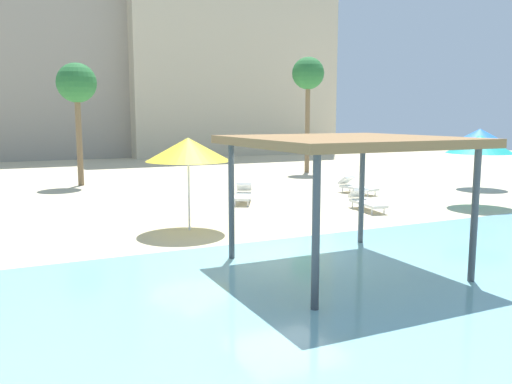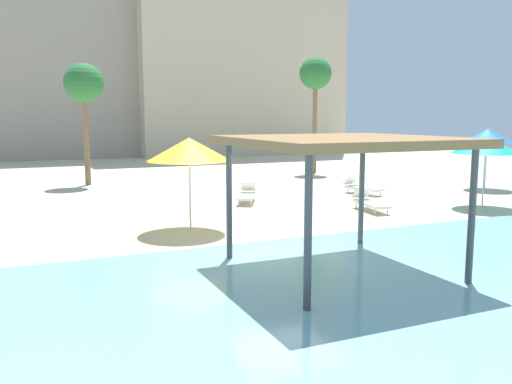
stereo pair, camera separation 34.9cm
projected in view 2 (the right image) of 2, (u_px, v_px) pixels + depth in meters
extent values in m
plane|color=beige|center=(283.00, 256.00, 12.73)|extent=(80.00, 80.00, 0.00)
cube|color=#7AB7C1|center=(440.00, 338.00, 7.98)|extent=(44.00, 13.50, 0.04)
cylinder|color=#42474C|center=(229.00, 202.00, 12.25)|extent=(0.14, 0.14, 2.74)
cylinder|color=#42474C|center=(362.00, 193.00, 13.74)|extent=(0.14, 0.14, 2.74)
cylinder|color=#42474C|center=(308.00, 234.00, 8.90)|extent=(0.14, 0.14, 2.74)
cylinder|color=#42474C|center=(472.00, 217.00, 10.39)|extent=(0.14, 0.14, 2.74)
cube|color=olive|center=(342.00, 141.00, 11.11)|extent=(4.40, 4.40, 0.18)
cylinder|color=silver|center=(486.00, 165.00, 24.59)|extent=(0.06, 0.06, 2.18)
cone|color=blue|center=(488.00, 135.00, 24.39)|extent=(2.24, 2.24, 0.61)
cylinder|color=silver|center=(190.00, 196.00, 15.56)|extent=(0.06, 0.06, 2.06)
cone|color=yellow|center=(189.00, 149.00, 15.37)|extent=(2.48, 2.48, 0.68)
cylinder|color=silver|center=(484.00, 180.00, 19.55)|extent=(0.06, 0.06, 2.00)
cone|color=teal|center=(486.00, 144.00, 19.36)|extent=(2.44, 2.44, 0.67)
cylinder|color=white|center=(251.00, 203.00, 19.84)|extent=(0.05, 0.05, 0.22)
cylinder|color=white|center=(239.00, 203.00, 19.87)|extent=(0.05, 0.05, 0.22)
cylinder|color=white|center=(254.00, 198.00, 21.26)|extent=(0.05, 0.05, 0.22)
cylinder|color=white|center=(242.00, 198.00, 21.29)|extent=(0.05, 0.05, 0.22)
cube|color=white|center=(247.00, 196.00, 20.54)|extent=(1.37, 1.87, 0.10)
cube|color=white|center=(248.00, 187.00, 21.24)|extent=(0.77, 0.73, 0.40)
cylinder|color=white|center=(380.00, 193.00, 22.46)|extent=(0.05, 0.05, 0.22)
cylinder|color=white|center=(373.00, 194.00, 22.18)|extent=(0.05, 0.05, 0.22)
cylinder|color=white|center=(355.00, 190.00, 23.61)|extent=(0.05, 0.05, 0.22)
cylinder|color=white|center=(348.00, 190.00, 23.33)|extent=(0.05, 0.05, 0.22)
cube|color=white|center=(364.00, 188.00, 22.88)|extent=(0.97, 1.89, 0.10)
cube|color=white|center=(351.00, 180.00, 23.43)|extent=(0.70, 0.62, 0.40)
cylinder|color=white|center=(388.00, 211.00, 18.17)|extent=(0.05, 0.05, 0.22)
cylinder|color=white|center=(375.00, 212.00, 18.04)|extent=(0.05, 0.05, 0.22)
cylinder|color=white|center=(368.00, 205.00, 19.54)|extent=(0.05, 0.05, 0.22)
cylinder|color=white|center=(356.00, 205.00, 19.41)|extent=(0.05, 0.05, 0.22)
cube|color=white|center=(371.00, 204.00, 18.77)|extent=(0.85, 1.87, 0.10)
cube|color=white|center=(362.00, 193.00, 19.44)|extent=(0.67, 0.59, 0.40)
cylinder|color=brown|center=(86.00, 138.00, 25.81)|extent=(0.28, 0.28, 4.62)
sphere|color=#286B33|center=(84.00, 83.00, 25.43)|extent=(1.90, 1.90, 1.90)
cylinder|color=brown|center=(315.00, 126.00, 31.50)|extent=(0.28, 0.28, 5.56)
sphere|color=#286B33|center=(315.00, 73.00, 31.06)|extent=(1.90, 1.90, 1.90)
cube|color=#9E9384|center=(3.00, 48.00, 42.97)|extent=(22.09, 10.00, 17.84)
cube|color=beige|center=(230.00, 40.00, 49.29)|extent=(18.79, 11.02, 20.97)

